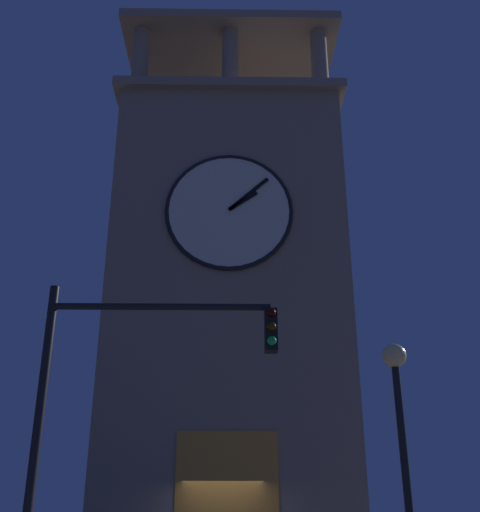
# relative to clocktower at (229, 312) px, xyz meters

# --- Properties ---
(clocktower) EXTENTS (9.35, 9.05, 24.29)m
(clocktower) POSITION_rel_clocktower_xyz_m (0.00, 0.00, 0.00)
(clocktower) COLOR gray
(clocktower) RESTS_ON ground_plane
(traffic_signal_near) EXTENTS (4.02, 0.41, 5.44)m
(traffic_signal_near) POSITION_rel_clocktower_xyz_m (1.71, 14.00, -5.52)
(traffic_signal_near) COLOR black
(traffic_signal_near) RESTS_ON ground_plane
(street_lamp) EXTENTS (0.44, 0.44, 4.61)m
(street_lamp) POSITION_rel_clocktower_xyz_m (-3.10, 13.26, -5.96)
(street_lamp) COLOR black
(street_lamp) RESTS_ON ground_plane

